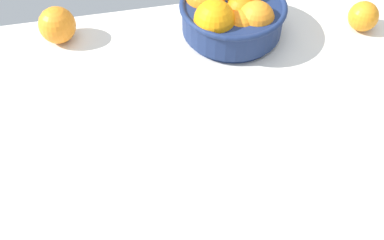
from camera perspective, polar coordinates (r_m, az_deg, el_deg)
The scene contains 4 objects.
ground_plane at distance 82.17cm, azimuth 2.61°, elevation -4.23°, with size 131.00×86.27×3.00cm, color silver.
fruit_bowl at distance 100.30cm, azimuth 4.73°, elevation 12.92°, with size 22.56×22.56×11.54cm.
loose_orange_1 at distance 103.08cm, azimuth -16.28°, elevation 11.17°, with size 7.78×7.78×7.78cm, color orange.
loose_orange_2 at distance 109.06cm, azimuth 20.36°, elevation 11.89°, with size 6.51×6.51×6.51cm, color orange.
Camera 1 is at (-13.69, -46.86, 64.59)cm, focal length 43.28 mm.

